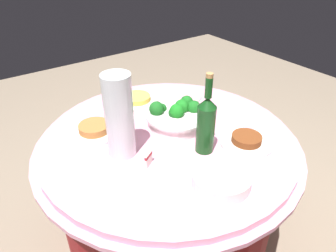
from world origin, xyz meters
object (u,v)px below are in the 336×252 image
(plate_stack, at_px, (221,179))
(food_plate_stir_fry, at_px, (246,141))
(food_plate_fried_egg, at_px, (137,100))
(label_placard_front, at_px, (149,159))
(wine_bottle, at_px, (206,123))
(broccoli_bowl, at_px, (177,116))
(serving_tongs, at_px, (200,103))
(decorative_fruit_vase, at_px, (120,120))
(food_plate_peanuts, at_px, (95,130))

(plate_stack, height_order, food_plate_stir_fry, plate_stack)
(food_plate_fried_egg, bearing_deg, label_placard_front, 64.14)
(wine_bottle, bearing_deg, label_placard_front, -12.04)
(food_plate_stir_fry, bearing_deg, plate_stack, 24.39)
(broccoli_bowl, xyz_separation_m, wine_bottle, (0.03, 0.22, 0.08))
(serving_tongs, distance_m, food_plate_fried_egg, 0.33)
(broccoli_bowl, distance_m, label_placard_front, 0.32)
(plate_stack, height_order, decorative_fruit_vase, decorative_fruit_vase)
(label_placard_front, bearing_deg, decorative_fruit_vase, -70.99)
(food_plate_fried_egg, xyz_separation_m, label_placard_front, (0.23, 0.47, 0.02))
(food_plate_stir_fry, bearing_deg, decorative_fruit_vase, -28.80)
(plate_stack, height_order, food_plate_peanuts, plate_stack)
(broccoli_bowl, relative_size, wine_bottle, 0.83)
(decorative_fruit_vase, relative_size, food_plate_fried_egg, 1.55)
(broccoli_bowl, relative_size, food_plate_fried_egg, 1.27)
(wine_bottle, height_order, serving_tongs, wine_bottle)
(wine_bottle, xyz_separation_m, serving_tongs, (-0.24, -0.31, -0.12))
(food_plate_fried_egg, bearing_deg, food_plate_peanuts, 25.13)
(wine_bottle, bearing_deg, food_plate_fried_egg, -89.04)
(decorative_fruit_vase, bearing_deg, food_plate_fried_egg, -128.33)
(wine_bottle, distance_m, food_plate_stir_fry, 0.22)
(decorative_fruit_vase, distance_m, serving_tongs, 0.56)
(food_plate_fried_egg, bearing_deg, serving_tongs, 140.41)
(food_plate_fried_egg, relative_size, food_plate_stir_fry, 1.00)
(decorative_fruit_vase, relative_size, label_placard_front, 6.18)
(wine_bottle, bearing_deg, plate_stack, 65.43)
(wine_bottle, bearing_deg, food_plate_stir_fry, 157.45)
(decorative_fruit_vase, bearing_deg, serving_tongs, -165.72)
(label_placard_front, bearing_deg, food_plate_stir_fry, 163.40)
(food_plate_peanuts, distance_m, food_plate_fried_egg, 0.33)
(broccoli_bowl, relative_size, serving_tongs, 1.75)
(decorative_fruit_vase, bearing_deg, wine_bottle, 147.70)
(plate_stack, xyz_separation_m, decorative_fruit_vase, (0.19, -0.36, 0.13))
(food_plate_peanuts, bearing_deg, food_plate_fried_egg, -154.87)
(serving_tongs, bearing_deg, food_plate_stir_fry, 79.17)
(plate_stack, distance_m, food_plate_peanuts, 0.61)
(broccoli_bowl, height_order, plate_stack, broccoli_bowl)
(decorative_fruit_vase, height_order, food_plate_peanuts, decorative_fruit_vase)
(plate_stack, relative_size, serving_tongs, 1.31)
(wine_bottle, distance_m, decorative_fruit_vase, 0.33)
(broccoli_bowl, xyz_separation_m, food_plate_fried_egg, (0.04, -0.30, -0.03))
(food_plate_stir_fry, bearing_deg, food_plate_peanuts, -43.07)
(wine_bottle, xyz_separation_m, food_plate_fried_egg, (0.01, -0.52, -0.11))
(broccoli_bowl, bearing_deg, plate_stack, 74.42)
(food_plate_stir_fry, bearing_deg, broccoli_bowl, -63.89)
(decorative_fruit_vase, distance_m, food_plate_fried_egg, 0.46)
(food_plate_peanuts, relative_size, food_plate_fried_egg, 1.00)
(broccoli_bowl, height_order, food_plate_stir_fry, broccoli_bowl)
(food_plate_fried_egg, xyz_separation_m, food_plate_stir_fry, (-0.18, 0.59, 0.00))
(broccoli_bowl, xyz_separation_m, serving_tongs, (-0.22, -0.09, -0.04))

